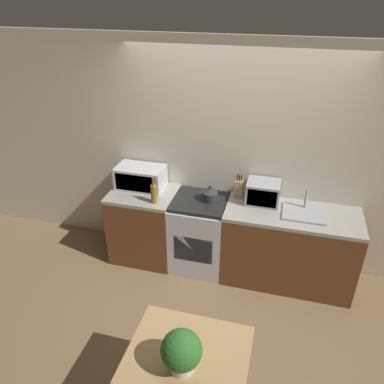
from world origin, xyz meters
TOP-DOWN VIEW (x-y plane):
  - ground_plane at (0.00, 0.00)m, footprint 16.00×16.00m
  - wall_back at (0.00, 1.02)m, footprint 10.00×0.06m
  - counter_left_run at (-1.02, 0.68)m, footprint 0.76×0.62m
  - counter_right_run at (0.69, 0.68)m, footprint 1.43×0.62m
  - stove_range at (-0.33, 0.68)m, footprint 0.62×0.62m
  - kettle at (-0.23, 0.72)m, footprint 0.18×0.18m
  - microwave at (-1.09, 0.80)m, footprint 0.56×0.33m
  - bottle at (-0.81, 0.51)m, footprint 0.07×0.07m
  - knife_block at (0.07, 0.86)m, footprint 0.09×0.08m
  - toaster_oven at (0.34, 0.82)m, footprint 0.36×0.29m
  - sink_basin at (0.80, 0.69)m, footprint 0.45×0.35m
  - dining_table at (0.04, -1.14)m, footprint 0.86×0.71m
  - potted_plant at (0.03, -1.27)m, footprint 0.28×0.28m

SIDE VIEW (x-z plane):
  - ground_plane at x=0.00m, z-range 0.00..0.00m
  - stove_range at x=-0.33m, z-range 0.00..0.90m
  - counter_right_run at x=0.69m, z-range 0.00..0.90m
  - counter_left_run at x=-1.02m, z-range 0.00..0.90m
  - dining_table at x=0.04m, z-range 0.27..1.00m
  - potted_plant at x=0.03m, z-range 0.75..1.08m
  - sink_basin at x=0.80m, z-range 0.80..1.04m
  - kettle at x=-0.23m, z-range 0.89..1.07m
  - knife_block at x=0.07m, z-range 0.87..1.15m
  - bottle at x=-0.81m, z-range 0.87..1.16m
  - toaster_oven at x=0.34m, z-range 0.90..1.15m
  - microwave at x=-1.09m, z-range 0.90..1.16m
  - wall_back at x=0.00m, z-range 0.00..2.60m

